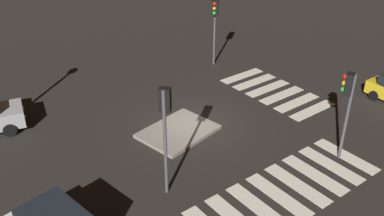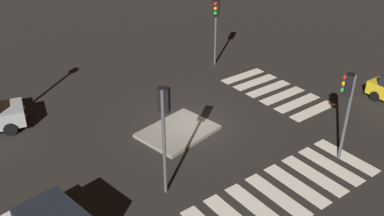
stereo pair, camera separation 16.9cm
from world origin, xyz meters
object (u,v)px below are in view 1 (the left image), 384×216
Objects in this scene: traffic_island at (178,131)px; traffic_light_south at (165,116)px; traffic_light_east at (348,95)px; traffic_light_north at (215,17)px.

traffic_island is 5.64m from traffic_light_south.
traffic_light_south is at bearing 40.13° from traffic_light_east.
traffic_light_south is 1.11× the size of traffic_light_east.
traffic_light_east is (-2.35, -11.77, -0.18)m from traffic_light_north.
traffic_light_south is at bearing -131.33° from traffic_island.
traffic_light_east is at bearing -52.63° from traffic_island.
traffic_light_north reaches higher than traffic_light_east.
traffic_light_north is at bearing 0.28° from traffic_light_south.
traffic_light_north is 13.40m from traffic_light_south.
traffic_light_east is at bearing 36.51° from traffic_light_north.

